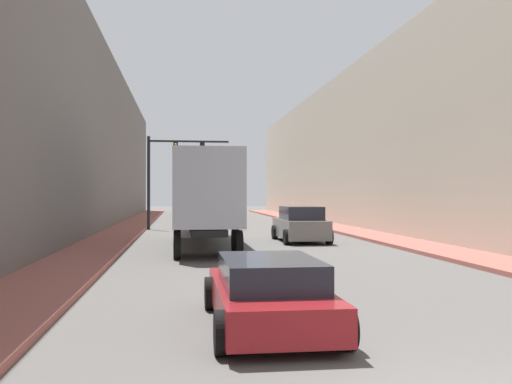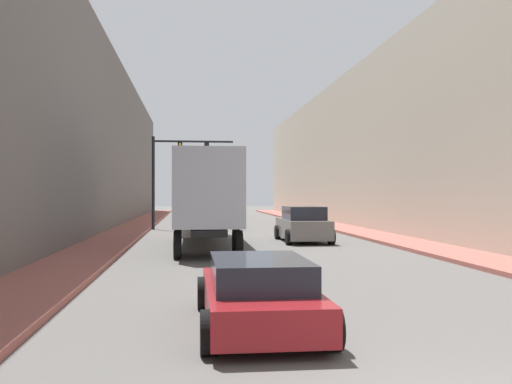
# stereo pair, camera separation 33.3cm
# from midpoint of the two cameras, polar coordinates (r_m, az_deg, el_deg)

# --- Properties ---
(sidewalk_right) EXTENTS (2.31, 80.00, 0.15)m
(sidewalk_right) POSITION_cam_midpoint_polar(r_m,az_deg,el_deg) (36.19, 9.29, -3.68)
(sidewalk_right) COLOR #9E564C
(sidewalk_right) RESTS_ON ground
(sidewalk_left) EXTENTS (2.31, 80.00, 0.15)m
(sidewalk_left) POSITION_cam_midpoint_polar(r_m,az_deg,el_deg) (35.01, -12.34, -3.80)
(sidewalk_left) COLOR #9E564C
(sidewalk_left) RESTS_ON ground
(building_right) EXTENTS (6.00, 80.00, 10.85)m
(building_right) POSITION_cam_midpoint_polar(r_m,az_deg,el_deg) (37.60, 15.41, 4.61)
(building_right) COLOR #BCB29E
(building_right) RESTS_ON ground
(building_left) EXTENTS (6.00, 80.00, 11.52)m
(building_left) POSITION_cam_midpoint_polar(r_m,az_deg,el_deg) (35.77, -19.00, 5.40)
(building_left) COLOR #66605B
(building_left) RESTS_ON ground
(semi_truck) EXTENTS (2.45, 13.25, 3.87)m
(semi_truck) POSITION_cam_midpoint_polar(r_m,az_deg,el_deg) (25.50, -4.80, -0.31)
(semi_truck) COLOR #B2B7C1
(semi_truck) RESTS_ON ground
(sedan_car) EXTENTS (2.02, 4.52, 1.20)m
(sedan_car) POSITION_cam_midpoint_polar(r_m,az_deg,el_deg) (9.89, 1.19, -10.06)
(sedan_car) COLOR maroon
(sedan_car) RESTS_ON ground
(suv_car) EXTENTS (2.19, 4.58, 1.69)m
(suv_car) POSITION_cam_midpoint_polar(r_m,az_deg,el_deg) (27.25, 5.07, -3.30)
(suv_car) COLOR slate
(suv_car) RESTS_ON ground
(traffic_signal_gantry) EXTENTS (5.22, 0.35, 5.97)m
(traffic_signal_gantry) POSITION_cam_midpoint_polar(r_m,az_deg,el_deg) (37.02, -8.11, 2.63)
(traffic_signal_gantry) COLOR black
(traffic_signal_gantry) RESTS_ON ground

